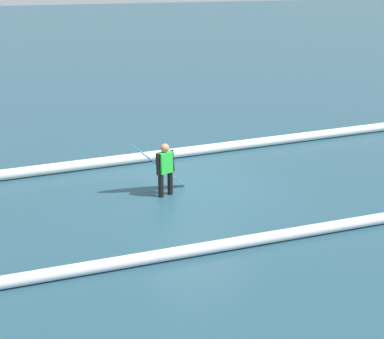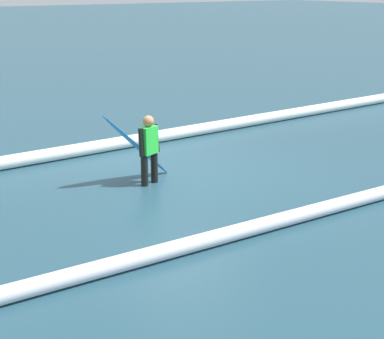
# 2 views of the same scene
# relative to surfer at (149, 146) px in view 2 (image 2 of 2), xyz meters

# --- Properties ---
(ground_plane) EXTENTS (178.85, 178.85, 0.00)m
(ground_plane) POSITION_rel_surfer_xyz_m (-0.90, -0.15, -0.77)
(ground_plane) COLOR #244A59
(surfer) EXTENTS (0.50, 0.29, 1.38)m
(surfer) POSITION_rel_surfer_xyz_m (0.00, 0.00, 0.00)
(surfer) COLOR black
(surfer) RESTS_ON ground_plane
(surfboard) EXTENTS (1.56, 0.46, 1.47)m
(surfboard) POSITION_rel_surfer_xyz_m (0.09, -0.33, -0.05)
(surfboard) COLOR #268CE5
(surfboard) RESTS_ON ground_plane
(wave_crest_foreground) EXTENTS (24.45, 0.54, 0.29)m
(wave_crest_foreground) POSITION_rel_surfer_xyz_m (1.30, -2.58, -0.62)
(wave_crest_foreground) COLOR white
(wave_crest_foreground) RESTS_ON ground_plane
(wave_crest_midground) EXTENTS (24.71, 1.23, 0.25)m
(wave_crest_midground) POSITION_rel_surfer_xyz_m (-2.72, 3.15, -0.64)
(wave_crest_midground) COLOR white
(wave_crest_midground) RESTS_ON ground_plane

